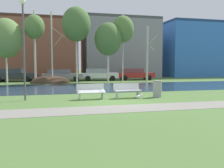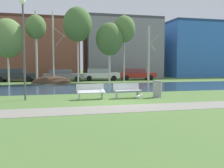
# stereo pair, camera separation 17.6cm
# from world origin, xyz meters

# --- Properties ---
(ground_plane) EXTENTS (120.00, 120.00, 0.00)m
(ground_plane) POSITION_xyz_m (0.00, 10.00, 0.00)
(ground_plane) COLOR #517538
(paved_path_strip) EXTENTS (60.00, 1.88, 0.01)m
(paved_path_strip) POSITION_xyz_m (0.00, -2.08, 0.01)
(paved_path_strip) COLOR gray
(paved_path_strip) RESTS_ON ground
(river_band) EXTENTS (80.00, 8.81, 0.01)m
(river_band) POSITION_xyz_m (0.00, 8.39, 0.00)
(river_band) COLOR #284256
(river_band) RESTS_ON ground
(soil_mound) EXTENTS (4.21, 3.24, 1.53)m
(soil_mound) POSITION_xyz_m (-3.37, 14.70, 0.00)
(soil_mound) COLOR #423021
(soil_mound) RESTS_ON ground
(bench_left) EXTENTS (1.62, 0.63, 0.87)m
(bench_left) POSITION_xyz_m (-1.09, 1.25, 0.47)
(bench_left) COLOR silver
(bench_left) RESTS_ON ground
(bench_right) EXTENTS (1.62, 0.63, 0.87)m
(bench_right) POSITION_xyz_m (1.08, 1.25, 0.47)
(bench_right) COLOR silver
(bench_right) RESTS_ON ground
(trash_bin) EXTENTS (0.54, 0.54, 1.00)m
(trash_bin) POSITION_xyz_m (2.96, 1.15, 0.52)
(trash_bin) COLOR gray
(trash_bin) RESTS_ON ground
(seagull) EXTENTS (0.48, 0.18, 0.27)m
(seagull) POSITION_xyz_m (1.66, 0.81, 0.13)
(seagull) COLOR white
(seagull) RESTS_ON ground
(streetlamp) EXTENTS (0.32, 0.32, 5.54)m
(streetlamp) POSITION_xyz_m (-4.68, 1.71, 3.68)
(streetlamp) COLOR #4C4C51
(streetlamp) RESTS_ON ground
(birch_far_left) EXTENTS (3.38, 3.38, 6.73)m
(birch_far_left) POSITION_xyz_m (-7.73, 14.81, 4.69)
(birch_far_left) COLOR beige
(birch_far_left) RESTS_ON ground
(birch_left) EXTENTS (2.12, 2.12, 7.63)m
(birch_left) POSITION_xyz_m (-4.90, 14.81, 5.88)
(birch_left) COLOR beige
(birch_left) RESTS_ON ground
(birch_center_left) EXTENTS (1.47, 2.46, 7.55)m
(birch_center_left) POSITION_xyz_m (-3.10, 14.35, 3.84)
(birch_center_left) COLOR beige
(birch_center_left) RESTS_ON ground
(birch_center) EXTENTS (3.12, 3.12, 8.22)m
(birch_center) POSITION_xyz_m (-0.52, 14.57, 6.33)
(birch_center) COLOR beige
(birch_center) RESTS_ON ground
(birch_center_right) EXTENTS (3.02, 3.02, 6.62)m
(birch_center_right) POSITION_xyz_m (2.94, 14.22, 4.79)
(birch_center_right) COLOR beige
(birch_center_right) RESTS_ON ground
(birch_right) EXTENTS (2.53, 2.53, 7.71)m
(birch_right) POSITION_xyz_m (4.76, 14.62, 5.99)
(birch_right) COLOR beige
(birch_right) RESTS_ON ground
(birch_far_right) EXTENTS (1.33, 2.02, 6.41)m
(birch_far_right) POSITION_xyz_m (7.62, 14.21, 3.27)
(birch_far_right) COLOR #BCB7A8
(birch_far_right) RESTS_ON ground
(parked_van_nearest_dark) EXTENTS (4.87, 2.39, 1.52)m
(parked_van_nearest_dark) POSITION_xyz_m (-7.52, 17.82, 0.80)
(parked_van_nearest_dark) COLOR #282B30
(parked_van_nearest_dark) RESTS_ON ground
(parked_sedan_second_grey) EXTENTS (4.83, 2.38, 1.39)m
(parked_sedan_second_grey) POSITION_xyz_m (-2.02, 17.04, 0.75)
(parked_sedan_second_grey) COLOR slate
(parked_sedan_second_grey) RESTS_ON ground
(parked_hatch_third_white) EXTENTS (4.70, 2.27, 1.46)m
(parked_hatch_third_white) POSITION_xyz_m (2.49, 17.44, 0.77)
(parked_hatch_third_white) COLOR silver
(parked_hatch_third_white) RESTS_ON ground
(parked_wagon_fourth_red) EXTENTS (4.86, 2.28, 1.49)m
(parked_wagon_fourth_red) POSITION_xyz_m (7.19, 17.39, 0.79)
(parked_wagon_fourth_red) COLOR maroon
(parked_wagon_fourth_red) RESTS_ON ground
(building_brick_low) EXTENTS (14.29, 8.93, 8.61)m
(building_brick_low) POSITION_xyz_m (-6.68, 26.14, 4.30)
(building_brick_low) COLOR brown
(building_brick_low) RESTS_ON ground
(building_grey_warehouse) EXTENTS (11.26, 7.38, 9.05)m
(building_grey_warehouse) POSITION_xyz_m (7.22, 24.83, 4.53)
(building_grey_warehouse) COLOR gray
(building_grey_warehouse) RESTS_ON ground
(building_blue_store) EXTENTS (17.48, 8.44, 8.92)m
(building_blue_store) POSITION_xyz_m (23.49, 24.99, 4.46)
(building_blue_store) COLOR #3870C6
(building_blue_store) RESTS_ON ground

